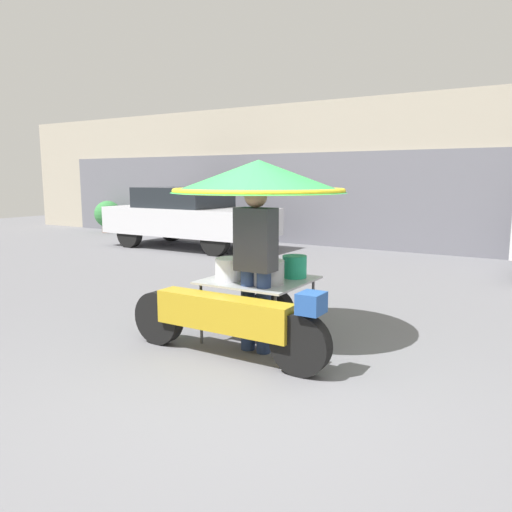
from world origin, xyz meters
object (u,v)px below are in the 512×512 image
Objects in this scene: potted_plant at (108,215)px; vendor_motorcycle_cart at (255,205)px; vendor_person at (256,260)px; parked_car at (189,216)px.

vendor_motorcycle_cart is at bearing -35.00° from potted_plant.
vendor_motorcycle_cart reaches higher than vendor_person.
vendor_person is at bearing -46.23° from parked_car.
vendor_motorcycle_cart reaches higher than parked_car.
vendor_person is 7.61m from parked_car.
parked_car is at bearing 133.77° from vendor_person.
potted_plant is at bearing 144.47° from vendor_person.
parked_car is (-5.26, 5.49, -0.14)m from vendor_person.
vendor_motorcycle_cart is at bearing -45.80° from parked_car.
vendor_motorcycle_cart is 0.52× the size of parked_car.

